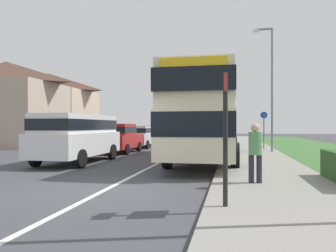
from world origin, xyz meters
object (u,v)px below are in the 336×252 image
Objects in this scene: double_decker_bus at (207,114)px; parked_car_silver at (140,136)px; cycle_route_sign at (264,129)px; parked_van_white at (78,134)px; parked_car_grey at (156,134)px; parked_car_red at (119,137)px; pedestrian_at_stop at (255,150)px; bus_stop_sign at (225,130)px; street_lamp_mid at (270,81)px.

double_decker_bus reaches higher than parked_car_silver.
parked_car_silver is at bearing 124.64° from double_decker_bus.
double_decker_bus is 7.57m from cycle_route_sign.
parked_van_white is 15.25m from parked_car_grey.
cycle_route_sign is (8.59, 3.58, 0.49)m from parked_car_red.
pedestrian_at_stop is 0.64× the size of bus_stop_sign.
bus_stop_sign reaches higher than parked_car_red.
parked_car_red is (-5.44, 3.27, -1.21)m from double_decker_bus.
parked_car_red is 9.32m from cycle_route_sign.
parked_car_grey is (0.03, 5.23, 0.01)m from parked_car_silver.
parked_car_grey is 12.88m from street_lamp_mid.
parked_van_white is 8.41m from pedestrian_at_stop.
parked_car_red is 13.86m from bus_stop_sign.
parked_car_red reaches higher than pedestrian_at_stop.
bus_stop_sign is (1.02, -8.98, -0.60)m from double_decker_bus.
pedestrian_at_stop is at bearing -98.18° from street_lamp_mid.
parked_van_white is 1.21× the size of parked_car_silver.
street_lamp_mid reaches higher than bus_stop_sign.
double_decker_bus is 6.72× the size of pedestrian_at_stop.
parked_car_red is at bearing -89.44° from parked_car_grey.
parked_car_red is at bearing -172.03° from street_lamp_mid.
parked_car_grey is 1.61× the size of cycle_route_sign.
double_decker_bus is 14.45m from parked_car_grey.
double_decker_bus reaches higher than cycle_route_sign.
bus_stop_sign is at bearing -68.87° from parked_car_silver.
parked_car_red is 0.98× the size of parked_car_grey.
pedestrian_at_stop is (7.17, -9.60, 0.04)m from parked_car_red.
double_decker_bus is 5.87m from parked_van_white.
parked_van_white is 11.25m from street_lamp_mid.
parked_car_silver is 16.13m from pedestrian_at_stop.
parked_van_white is at bearing 132.70° from bus_stop_sign.
bus_stop_sign is at bearing -83.51° from double_decker_bus.
parked_van_white reaches higher than pedestrian_at_stop.
cycle_route_sign is (8.61, 8.81, 0.18)m from parked_van_white.
street_lamp_mid is (0.13, -2.36, 2.75)m from cycle_route_sign.
parked_van_white is at bearing -134.34° from cycle_route_sign.
cycle_route_sign is (8.72, -1.20, 0.55)m from parked_car_silver.
parked_car_silver is at bearing 91.49° from parked_car_red.
double_decker_bus is 9.06m from bus_stop_sign.
parked_car_red is 1.53× the size of bus_stop_sign.
bus_stop_sign is at bearing -97.68° from cycle_route_sign.
cycle_route_sign is at bearing 45.66° from parked_van_white.
parked_van_white is 5.24m from parked_car_red.
parked_van_white is at bearing 148.71° from pedestrian_at_stop.
bus_stop_sign is (-0.71, -2.65, 0.56)m from pedestrian_at_stop.
double_decker_bus is at bearing 105.31° from pedestrian_at_stop.
parked_van_white is at bearing -89.69° from parked_car_grey.
pedestrian_at_stop reaches higher than parked_car_silver.
parked_van_white is 12.32m from cycle_route_sign.
parked_car_silver is at bearing 158.08° from street_lamp_mid.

